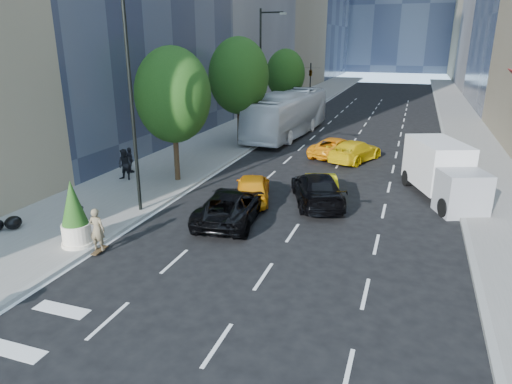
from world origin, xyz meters
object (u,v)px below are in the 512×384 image
at_px(box_truck, 443,171).
at_px(trash_can, 78,217).
at_px(city_bus, 288,114).
at_px(planter_shrub, 74,215).
at_px(black_sedan_mercedes, 317,189).
at_px(black_sedan_lincoln, 231,205).
at_px(skateboarder, 97,232).

xyz_separation_m(box_truck, trash_can, (-15.05, -9.50, -0.91)).
height_order(city_bus, planter_shrub, city_bus).
relative_size(black_sedan_mercedes, trash_can, 6.78).
height_order(black_sedan_mercedes, box_truck, box_truck).
bearing_deg(black_sedan_lincoln, skateboarder, 46.52).
height_order(trash_can, planter_shrub, planter_shrub).
distance_m(box_truck, planter_shrub, 17.69).
bearing_deg(city_bus, skateboarder, -87.65).
xyz_separation_m(city_bus, planter_shrub, (-1.86, -24.51, -0.44)).
xyz_separation_m(black_sedan_lincoln, black_sedan_mercedes, (3.20, 3.53, 0.05)).
bearing_deg(black_sedan_mercedes, black_sedan_lincoln, 27.30).
distance_m(skateboarder, city_bus, 24.63).
height_order(skateboarder, black_sedan_lincoln, skateboarder).
height_order(black_sedan_lincoln, black_sedan_mercedes, black_sedan_mercedes).
xyz_separation_m(skateboarder, black_sedan_lincoln, (3.60, 4.75, -0.12)).
bearing_deg(planter_shrub, city_bus, 85.66).
xyz_separation_m(black_sedan_mercedes, trash_can, (-9.15, -6.60, -0.23)).
height_order(black_sedan_mercedes, trash_can, black_sedan_mercedes).
distance_m(black_sedan_lincoln, city_bus, 20.07).
xyz_separation_m(skateboarder, black_sedan_mercedes, (6.80, 8.29, -0.07)).
height_order(black_sedan_lincoln, trash_can, black_sedan_lincoln).
height_order(box_truck, trash_can, box_truck).
distance_m(black_sedan_lincoln, black_sedan_mercedes, 4.77).
xyz_separation_m(black_sedan_mercedes, city_bus, (-6.00, 16.31, 1.08)).
distance_m(black_sedan_lincoln, trash_can, 6.70).
bearing_deg(city_bus, trash_can, -93.63).
bearing_deg(box_truck, trash_can, -169.32).
bearing_deg(city_bus, planter_shrub, -90.14).
distance_m(city_bus, box_truck, 17.93).
xyz_separation_m(city_bus, box_truck, (11.90, -13.41, -0.40)).
relative_size(black_sedan_lincoln, city_bus, 0.40).
height_order(black_sedan_mercedes, planter_shrub, planter_shrub).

